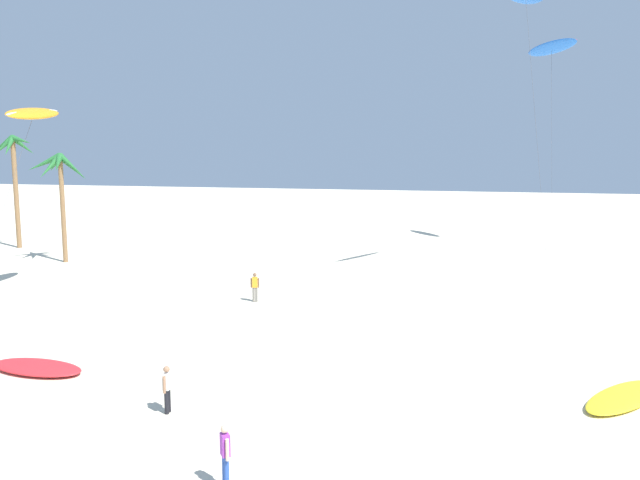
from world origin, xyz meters
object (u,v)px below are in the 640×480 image
Objects in this scene: flying_kite_1 at (33,113)px; person_near_left at (225,454)px; palm_tree_0 at (13,159)px; palm_tree_1 at (61,172)px; grounded_kite_3 at (624,397)px; person_near_right at (255,286)px; person_mid_field at (167,387)px; grounded_kite_2 at (37,367)px; flying_kite_4 at (551,48)px.

person_near_left is at bearing -39.37° from flying_kite_1.
flying_kite_1 is (16.90, -16.00, 2.62)m from palm_tree_0.
palm_tree_1 is 0.75× the size of flying_kite_1.
person_near_right reaches higher than grounded_kite_3.
person_mid_field is at bearing -77.07° from person_near_right.
palm_tree_0 is 1.19× the size of palm_tree_1.
person_near_left is at bearing -27.44° from grounded_kite_2.
person_near_left is (20.01, -16.42, -9.88)m from flying_kite_1.
person_near_right is 15.73m from person_mid_field.
palm_tree_0 is at bearing 154.01° from grounded_kite_3.
flying_kite_4 is (46.38, 16.34, 10.08)m from palm_tree_0.
flying_kite_4 is at bearing 19.41° from palm_tree_0.
person_near_right is (19.89, -8.05, -6.22)m from palm_tree_1.
person_mid_field is (7.02, -1.99, 0.71)m from grounded_kite_2.
palm_tree_0 is at bearing 134.19° from grounded_kite_2.
palm_tree_0 is 49.66m from person_near_left.
flying_kite_4 is at bearing 60.45° from person_near_right.
flying_kite_4 is 11.15× the size of person_near_right.
person_near_right is 1.07× the size of person_mid_field.
person_mid_field is at bearing -158.71° from grounded_kite_3.
person_near_right is at bearing 75.32° from grounded_kite_2.
palm_tree_0 reaches higher than person_mid_field.
person_near_right is (-17.94, 9.71, 0.81)m from grounded_kite_3.
person_mid_field is at bearing -44.96° from palm_tree_1.
grounded_kite_2 is 7.33m from person_mid_field.
grounded_kite_3 is 14.07m from person_near_left.
palm_tree_1 is 33.68m from person_mid_field.
palm_tree_0 is 44.40m from person_mid_field.
person_near_right is (29.51, -13.42, -7.26)m from palm_tree_0.
flying_kite_4 is 50.14m from person_mid_field.
grounded_kite_3 is 2.92× the size of person_mid_field.
grounded_kite_2 is at bearing -52.53° from palm_tree_1.
flying_kite_1 is (7.28, -10.63, 3.66)m from palm_tree_1.
flying_kite_4 is at bearing 73.51° from person_mid_field.
person_near_left reaches higher than person_mid_field.
palm_tree_1 is 44.12m from flying_kite_4.
palm_tree_1 is 5.10× the size of person_near_left.
grounded_kite_3 is 2.72× the size of person_near_right.
flying_kite_1 is 22.83m from person_mid_field.
grounded_kite_3 is at bearing 41.39° from person_near_left.
flying_kite_4 is 51.00m from grounded_kite_2.
palm_tree_1 reaches higher than person_near_left.
flying_kite_1 is at bearing -43.44° from palm_tree_0.
palm_tree_0 is at bearing 136.56° from flying_kite_1.
grounded_kite_2 is 0.89× the size of grounded_kite_3.
flying_kite_1 is 27.70m from person_near_left.
person_near_right is at bearing -119.55° from flying_kite_4.
person_near_right is at bearing -24.45° from palm_tree_0.
person_near_left is 1.00× the size of person_near_right.
palm_tree_0 is 38.18m from grounded_kite_2.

